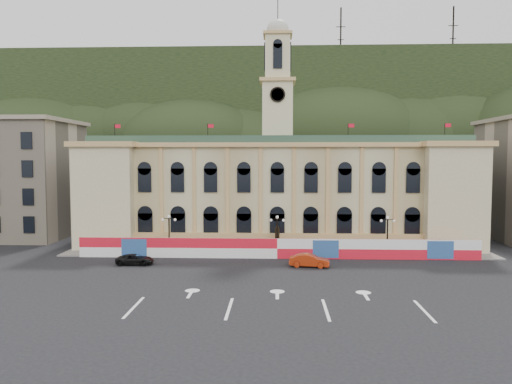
{
  "coord_description": "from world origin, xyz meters",
  "views": [
    {
      "loc": [
        -0.07,
        -46.47,
        12.42
      ],
      "look_at": [
        -2.77,
        18.0,
        8.1
      ],
      "focal_mm": 35.0,
      "sensor_mm": 36.0,
      "label": 1
    }
  ],
  "objects_px": {
    "lamp_center": "(277,232)",
    "black_suv": "(135,259)",
    "statue": "(277,245)",
    "red_sedan": "(309,260)"
  },
  "relations": [
    {
      "from": "lamp_center",
      "to": "black_suv",
      "type": "xyz_separation_m",
      "value": [
        -16.69,
        -6.28,
        -2.46
      ]
    },
    {
      "from": "statue",
      "to": "lamp_center",
      "type": "xyz_separation_m",
      "value": [
        0.0,
        -1.0,
        1.89
      ]
    },
    {
      "from": "statue",
      "to": "black_suv",
      "type": "xyz_separation_m",
      "value": [
        -16.69,
        -7.28,
        -0.57
      ]
    },
    {
      "from": "statue",
      "to": "red_sedan",
      "type": "height_order",
      "value": "statue"
    },
    {
      "from": "statue",
      "to": "black_suv",
      "type": "distance_m",
      "value": 18.21
    },
    {
      "from": "statue",
      "to": "lamp_center",
      "type": "height_order",
      "value": "lamp_center"
    },
    {
      "from": "black_suv",
      "to": "red_sedan",
      "type": "bearing_deg",
      "value": -91.63
    },
    {
      "from": "statue",
      "to": "red_sedan",
      "type": "relative_size",
      "value": 0.78
    },
    {
      "from": "statue",
      "to": "lamp_center",
      "type": "distance_m",
      "value": 2.14
    },
    {
      "from": "black_suv",
      "to": "statue",
      "type": "bearing_deg",
      "value": -66.94
    }
  ]
}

